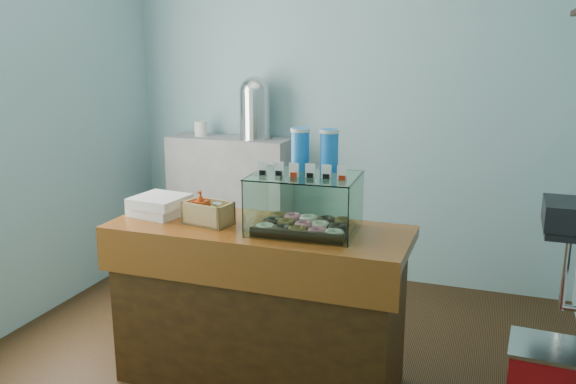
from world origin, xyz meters
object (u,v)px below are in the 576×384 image
at_px(red_cooler, 552,382).
at_px(display_case, 307,199).
at_px(coffee_urn, 255,106).
at_px(counter, 259,304).

bearing_deg(red_cooler, display_case, -170.69).
relative_size(coffee_urn, red_cooler, 1.08).
height_order(display_case, red_cooler, display_case).
relative_size(counter, display_case, 2.86).
bearing_deg(red_cooler, counter, -170.23).
xyz_separation_m(coffee_urn, red_cooler, (2.18, -1.40, -1.16)).
distance_m(display_case, red_cooler, 1.53).
bearing_deg(red_cooler, coffee_urn, 150.43).
xyz_separation_m(counter, red_cooler, (1.51, 0.17, -0.26)).
bearing_deg(coffee_urn, red_cooler, -32.73).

